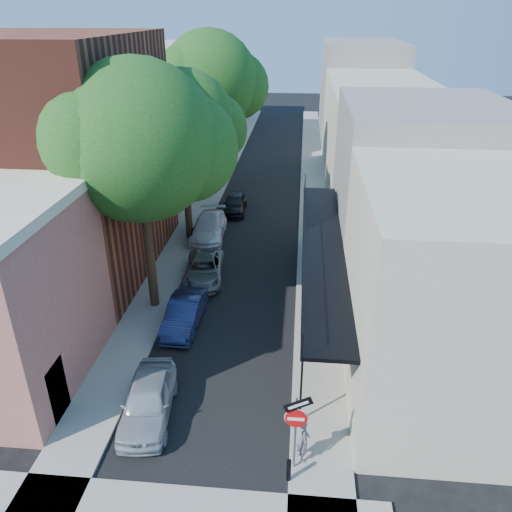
% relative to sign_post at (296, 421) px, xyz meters
% --- Properties ---
extents(ground, '(160.00, 160.00, 0.00)m').
position_rel_sign_post_xyz_m(ground, '(-3.16, -0.97, -2.04)').
color(ground, black).
rests_on(ground, ground).
extents(road_surface, '(6.00, 64.00, 0.01)m').
position_rel_sign_post_xyz_m(road_surface, '(-3.16, 29.03, -2.03)').
color(road_surface, black).
rests_on(road_surface, ground).
extents(sidewalk_left, '(2.00, 64.00, 0.12)m').
position_rel_sign_post_xyz_m(sidewalk_left, '(-7.16, 29.03, -1.98)').
color(sidewalk_left, gray).
rests_on(sidewalk_left, ground).
extents(sidewalk_right, '(2.00, 64.00, 0.12)m').
position_rel_sign_post_xyz_m(sidewalk_right, '(0.84, 29.03, -1.98)').
color(sidewalk_right, gray).
rests_on(sidewalk_right, ground).
extents(buildings_left, '(10.10, 59.10, 12.00)m').
position_rel_sign_post_xyz_m(buildings_left, '(-12.46, 27.79, 2.90)').
color(buildings_left, '#C17263').
rests_on(buildings_left, ground).
extents(buildings_right, '(9.80, 55.00, 10.00)m').
position_rel_sign_post_xyz_m(buildings_right, '(5.83, 28.51, 2.39)').
color(buildings_right, beige).
rests_on(buildings_right, ground).
extents(sign_post, '(0.89, 0.17, 2.99)m').
position_rel_sign_post_xyz_m(sign_post, '(0.00, 0.00, 0.00)').
color(sign_post, '#595B60').
rests_on(sign_post, ground).
extents(bollard, '(0.14, 0.14, 0.80)m').
position_rel_sign_post_xyz_m(bollard, '(-0.16, -0.47, -1.52)').
color(bollard, black).
rests_on(bollard, sidewalk_right).
extents(oak_near, '(7.48, 6.80, 11.42)m').
position_rel_sign_post_xyz_m(oak_near, '(-6.53, 9.29, 5.84)').
color(oak_near, black).
rests_on(oak_near, ground).
extents(oak_mid, '(6.60, 6.00, 10.20)m').
position_rel_sign_post_xyz_m(oak_mid, '(-6.58, 17.26, 5.02)').
color(oak_mid, black).
rests_on(oak_mid, ground).
extents(oak_far, '(7.70, 7.00, 11.90)m').
position_rel_sign_post_xyz_m(oak_far, '(-6.51, 26.30, 6.22)').
color(oak_far, black).
rests_on(oak_far, ground).
extents(parked_car_a, '(2.06, 4.26, 1.40)m').
position_rel_sign_post_xyz_m(parked_car_a, '(-5.15, 1.87, -1.34)').
color(parked_car_a, '#9FA6B1').
rests_on(parked_car_a, ground).
extents(parked_car_b, '(1.49, 3.99, 1.30)m').
position_rel_sign_post_xyz_m(parked_car_b, '(-5.13, 7.52, -1.38)').
color(parked_car_b, '#172048').
rests_on(parked_car_b, ground).
extents(parked_car_c, '(2.36, 4.44, 1.19)m').
position_rel_sign_post_xyz_m(parked_car_c, '(-5.06, 11.93, -1.44)').
color(parked_car_c, slate).
rests_on(parked_car_c, ground).
extents(parked_car_d, '(2.18, 4.93, 1.41)m').
position_rel_sign_post_xyz_m(parked_car_d, '(-5.76, 17.23, -1.33)').
color(parked_car_d, white).
rests_on(parked_car_d, ground).
extents(parked_car_e, '(1.63, 3.83, 1.29)m').
position_rel_sign_post_xyz_m(parked_car_e, '(-4.73, 21.84, -1.39)').
color(parked_car_e, black).
rests_on(parked_car_e, ground).
extents(pedestrian, '(0.48, 0.65, 1.62)m').
position_rel_sign_post_xyz_m(pedestrian, '(0.25, 0.38, -1.11)').
color(pedestrian, slate).
rests_on(pedestrian, sidewalk_right).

